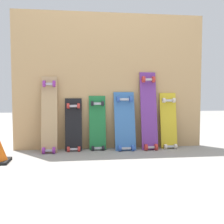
% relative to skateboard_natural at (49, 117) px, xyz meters
% --- Properties ---
extents(ground_plane, '(12.00, 12.00, 0.00)m').
position_rel_skateboard_natural_xyz_m(ground_plane, '(0.68, 0.06, -0.38)').
color(ground_plane, gray).
extents(plywood_wall_panel, '(2.17, 0.04, 1.53)m').
position_rel_skateboard_natural_xyz_m(plywood_wall_panel, '(0.68, 0.13, 0.39)').
color(plywood_wall_panel, tan).
rests_on(plywood_wall_panel, ground).
extents(skateboard_natural, '(0.17, 0.25, 0.88)m').
position_rel_skateboard_natural_xyz_m(skateboard_natural, '(0.00, 0.00, 0.00)').
color(skateboard_natural, tan).
rests_on(skateboard_natural, ground).
extents(skateboard_black, '(0.18, 0.18, 0.64)m').
position_rel_skateboard_natural_xyz_m(skateboard_black, '(0.26, 0.03, -0.12)').
color(skateboard_black, black).
rests_on(skateboard_black, ground).
extents(skateboard_green, '(0.19, 0.16, 0.67)m').
position_rel_skateboard_natural_xyz_m(skateboard_green, '(0.52, 0.05, -0.11)').
color(skateboard_green, '#1E7238').
rests_on(skateboard_green, ground).
extents(skateboard_blue, '(0.23, 0.23, 0.71)m').
position_rel_skateboard_natural_xyz_m(skateboard_blue, '(0.83, 0.01, -0.09)').
color(skateboard_blue, '#386BAD').
rests_on(skateboard_blue, ground).
extents(skateboard_purple, '(0.18, 0.23, 0.93)m').
position_rel_skateboard_natural_xyz_m(skateboard_purple, '(1.10, 0.01, 0.03)').
color(skateboard_purple, '#6B338C').
rests_on(skateboard_purple, ground).
extents(skateboard_yellow, '(0.19, 0.17, 0.70)m').
position_rel_skateboard_natural_xyz_m(skateboard_yellow, '(1.35, 0.04, -0.09)').
color(skateboard_yellow, gold).
rests_on(skateboard_yellow, ground).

